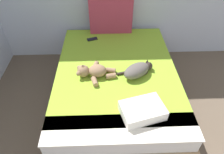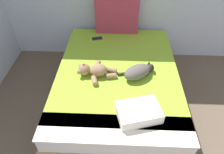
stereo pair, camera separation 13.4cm
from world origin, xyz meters
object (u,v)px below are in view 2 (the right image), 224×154
object	(u,v)px
patterned_cushion	(117,15)
cat	(139,72)
cell_phone	(97,38)
throw_pillow	(139,112)
teddy_bear	(94,70)
bed	(117,85)

from	to	relation	value
patterned_cushion	cat	world-z (taller)	patterned_cushion
patterned_cushion	cell_phone	xyz separation A→B (m)	(-0.28, -0.22, -0.25)
throw_pillow	patterned_cushion	bearing A→B (deg)	98.97
cat	teddy_bear	bearing A→B (deg)	178.94
teddy_bear	throw_pillow	distance (m)	0.76
bed	throw_pillow	distance (m)	0.79
patterned_cushion	throw_pillow	size ratio (longest dim) A/B	1.55
cat	throw_pillow	xyz separation A→B (m)	(-0.03, -0.57, -0.02)
cell_phone	throw_pillow	xyz separation A→B (m)	(0.53, -1.37, 0.05)
throw_pillow	cat	bearing A→B (deg)	87.23
bed	patterned_cushion	size ratio (longest dim) A/B	3.23
teddy_bear	cell_phone	size ratio (longest dim) A/B	2.79
cat	throw_pillow	distance (m)	0.57
cat	teddy_bear	xyz separation A→B (m)	(-0.51, 0.01, -0.01)
patterned_cushion	teddy_bear	world-z (taller)	patterned_cushion
teddy_bear	patterned_cushion	bearing A→B (deg)	77.02
teddy_bear	throw_pillow	xyz separation A→B (m)	(0.48, -0.58, -0.01)
cat	cell_phone	bearing A→B (deg)	124.96
patterned_cushion	cell_phone	size ratio (longest dim) A/B	3.82
patterned_cushion	throw_pillow	bearing A→B (deg)	-81.03
patterned_cushion	throw_pillow	world-z (taller)	patterned_cushion
bed	cell_phone	size ratio (longest dim) A/B	12.31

